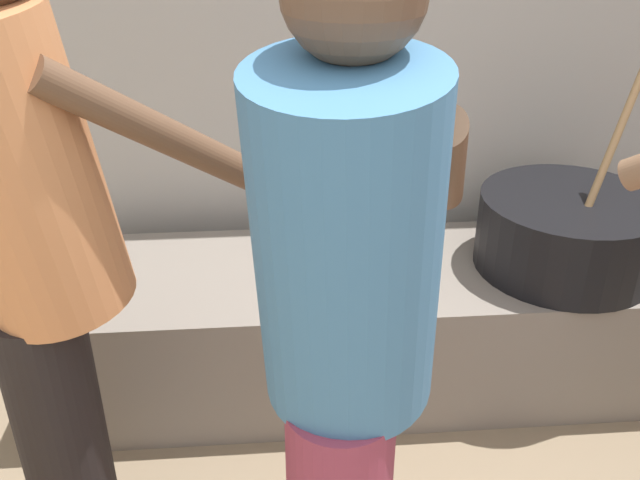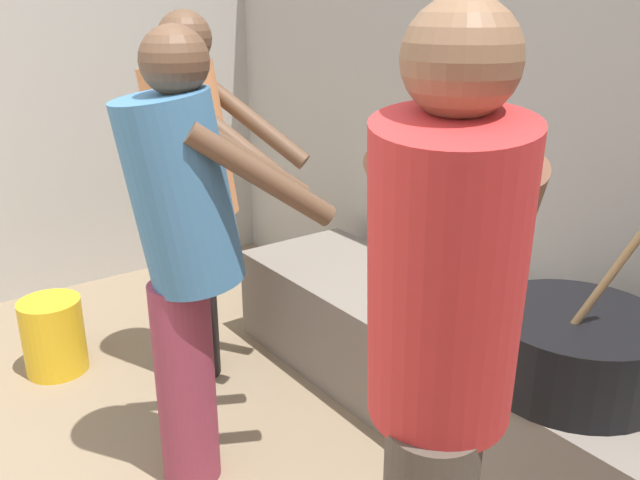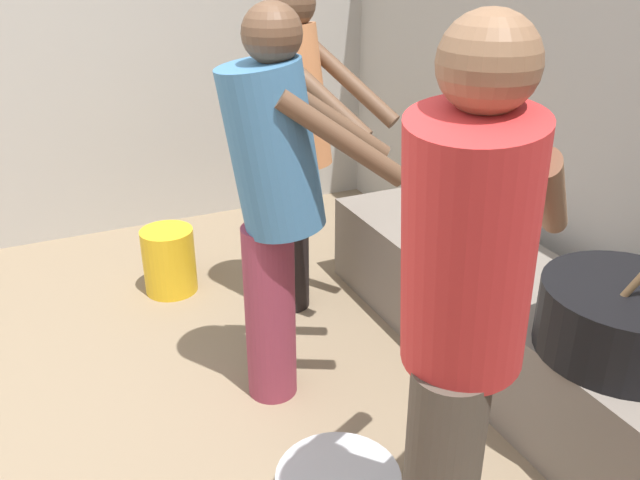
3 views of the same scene
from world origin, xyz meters
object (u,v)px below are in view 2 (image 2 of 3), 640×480
at_px(cook_in_red_shirt, 440,357).
at_px(cooking_pot_main, 574,349).
at_px(cook_in_orange_shirt, 193,183).
at_px(bucket_yellow_plastic, 54,336).
at_px(cook_in_blue_shirt, 185,244).

bearing_deg(cook_in_red_shirt, cooking_pot_main, 103.87).
distance_m(cook_in_orange_shirt, cook_in_red_shirt, 1.64).
distance_m(cook_in_red_shirt, bucket_yellow_plastic, 2.20).
xyz_separation_m(cooking_pot_main, cook_in_blue_shirt, (-0.82, -0.92, 0.31)).
bearing_deg(cook_in_red_shirt, cook_in_blue_shirt, -175.71).
relative_size(cooking_pot_main, cook_in_orange_shirt, 0.44).
xyz_separation_m(cook_in_orange_shirt, bucket_yellow_plastic, (-0.43, -0.53, -0.72)).
xyz_separation_m(cooking_pot_main, cook_in_orange_shirt, (-1.41, -0.61, 0.33)).
distance_m(cook_in_orange_shirt, bucket_yellow_plastic, 0.99).
relative_size(cook_in_red_shirt, cook_in_blue_shirt, 1.05).
xyz_separation_m(cook_in_blue_shirt, bucket_yellow_plastic, (-1.03, -0.22, -0.70)).
relative_size(cook_in_blue_shirt, bucket_yellow_plastic, 4.42).
bearing_deg(cook_in_orange_shirt, cooking_pot_main, 23.18).
relative_size(cook_in_orange_shirt, cook_in_blue_shirt, 1.02).
height_order(cooking_pot_main, cook_in_red_shirt, cook_in_red_shirt).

